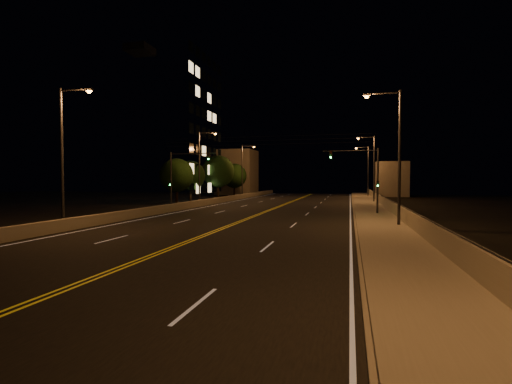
% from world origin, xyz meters
% --- Properties ---
extents(ground, '(160.00, 160.00, 0.00)m').
position_xyz_m(ground, '(0.00, 0.00, 0.00)').
color(ground, black).
rests_on(ground, ground).
extents(road, '(18.00, 120.00, 0.02)m').
position_xyz_m(road, '(0.00, 20.00, 0.01)').
color(road, black).
rests_on(road, ground).
extents(sidewalk, '(3.60, 120.00, 0.30)m').
position_xyz_m(sidewalk, '(10.80, 20.00, 0.15)').
color(sidewalk, gray).
rests_on(sidewalk, ground).
extents(curb, '(0.14, 120.00, 0.15)m').
position_xyz_m(curb, '(8.93, 20.00, 0.07)').
color(curb, gray).
rests_on(curb, ground).
extents(parapet_wall, '(0.30, 120.00, 1.00)m').
position_xyz_m(parapet_wall, '(12.45, 20.00, 0.80)').
color(parapet_wall, gray).
rests_on(parapet_wall, sidewalk).
extents(jersey_barrier, '(0.45, 120.00, 0.81)m').
position_xyz_m(jersey_barrier, '(-9.70, 20.00, 0.40)').
color(jersey_barrier, gray).
rests_on(jersey_barrier, ground).
extents(distant_building_right, '(6.00, 10.00, 6.84)m').
position_xyz_m(distant_building_right, '(16.50, 72.05, 3.42)').
color(distant_building_right, gray).
rests_on(distant_building_right, ground).
extents(distant_building_left, '(8.00, 8.00, 9.86)m').
position_xyz_m(distant_building_left, '(-16.00, 71.60, 4.93)').
color(distant_building_left, gray).
rests_on(distant_building_left, ground).
extents(parapet_rail, '(0.06, 120.00, 0.06)m').
position_xyz_m(parapet_rail, '(12.45, 20.00, 1.33)').
color(parapet_rail, black).
rests_on(parapet_rail, parapet_wall).
extents(lane_markings, '(17.32, 116.00, 0.00)m').
position_xyz_m(lane_markings, '(0.00, 19.93, 0.02)').
color(lane_markings, silver).
rests_on(lane_markings, road).
extents(streetlight_1, '(2.55, 0.28, 9.47)m').
position_xyz_m(streetlight_1, '(11.53, 19.25, 5.45)').
color(streetlight_1, '#2D2D33').
rests_on(streetlight_1, ground).
extents(streetlight_2, '(2.55, 0.28, 9.47)m').
position_xyz_m(streetlight_2, '(11.53, 46.54, 5.45)').
color(streetlight_2, '#2D2D33').
rests_on(streetlight_2, ground).
extents(streetlight_3, '(2.55, 0.28, 9.47)m').
position_xyz_m(streetlight_3, '(11.53, 63.85, 5.45)').
color(streetlight_3, '#2D2D33').
rests_on(streetlight_3, ground).
extents(streetlight_4, '(2.55, 0.28, 9.47)m').
position_xyz_m(streetlight_4, '(-9.93, 13.18, 5.45)').
color(streetlight_4, '#2D2D33').
rests_on(streetlight_4, ground).
extents(streetlight_5, '(2.55, 0.28, 9.47)m').
position_xyz_m(streetlight_5, '(-9.93, 36.53, 5.45)').
color(streetlight_5, '#2D2D33').
rests_on(streetlight_5, ground).
extents(streetlight_6, '(2.55, 0.28, 9.47)m').
position_xyz_m(streetlight_6, '(-9.93, 55.99, 5.45)').
color(streetlight_6, '#2D2D33').
rests_on(streetlight_6, ground).
extents(traffic_signal_right, '(5.11, 0.31, 6.27)m').
position_xyz_m(traffic_signal_right, '(10.02, 27.98, 3.95)').
color(traffic_signal_right, '#2D2D33').
rests_on(traffic_signal_right, ground).
extents(traffic_signal_left, '(5.11, 0.31, 6.27)m').
position_xyz_m(traffic_signal_left, '(-8.82, 27.98, 3.95)').
color(traffic_signal_left, '#2D2D33').
rests_on(traffic_signal_left, ground).
extents(overhead_wires, '(22.00, 0.03, 0.83)m').
position_xyz_m(overhead_wires, '(0.00, 29.50, 7.40)').
color(overhead_wires, black).
extents(building_tower, '(24.00, 15.00, 25.94)m').
position_xyz_m(building_tower, '(-26.15, 48.97, 12.40)').
color(building_tower, gray).
rests_on(building_tower, ground).
extents(tree_0, '(4.62, 4.62, 6.27)m').
position_xyz_m(tree_0, '(-14.58, 38.92, 3.95)').
color(tree_0, black).
rests_on(tree_0, ground).
extents(tree_1, '(4.65, 4.65, 6.31)m').
position_xyz_m(tree_1, '(-15.67, 45.87, 3.97)').
color(tree_1, black).
rests_on(tree_1, ground).
extents(tree_2, '(5.56, 5.56, 7.54)m').
position_xyz_m(tree_2, '(-13.57, 52.74, 4.75)').
color(tree_2, black).
rests_on(tree_2, ground).
extents(tree_3, '(4.77, 4.77, 6.46)m').
position_xyz_m(tree_3, '(-13.32, 61.22, 4.07)').
color(tree_3, black).
rests_on(tree_3, ground).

